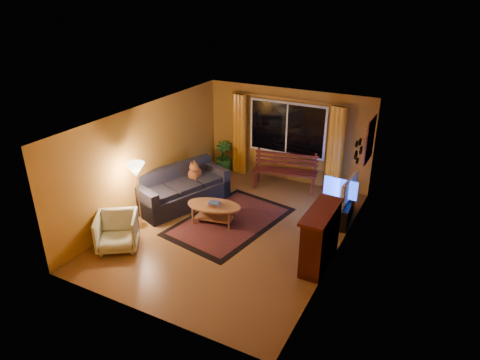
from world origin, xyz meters
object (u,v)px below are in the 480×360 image
at_px(armchair, 117,230).
at_px(tv_console, 342,210).
at_px(coffee_table, 214,214).
at_px(sofa, 182,187).
at_px(bench, 285,180).
at_px(floor_lamp, 138,196).

height_order(armchair, tv_console, armchair).
xyz_separation_m(armchair, tv_console, (3.71, 3.21, -0.16)).
bearing_deg(coffee_table, sofa, 160.08).
bearing_deg(tv_console, coffee_table, -155.27).
bearing_deg(tv_console, sofa, -169.33).
relative_size(bench, tv_console, 1.40).
xyz_separation_m(coffee_table, tv_console, (2.51, 1.45, 0.02)).
distance_m(coffee_table, tv_console, 2.90).
xyz_separation_m(bench, armchair, (-1.94, -4.13, 0.16)).
bearing_deg(coffee_table, tv_console, 29.99).
relative_size(armchair, floor_lamp, 0.54).
relative_size(armchair, coffee_table, 0.66).
bearing_deg(bench, armchair, -126.82).
distance_m(floor_lamp, coffee_table, 1.70).
distance_m(sofa, coffee_table, 1.22).
relative_size(sofa, tv_console, 1.90).
relative_size(floor_lamp, tv_console, 1.28).
relative_size(bench, sofa, 0.74).
distance_m(armchair, tv_console, 4.91).
distance_m(bench, tv_console, 2.00).
height_order(bench, coffee_table, bench).
distance_m(sofa, floor_lamp, 1.35).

